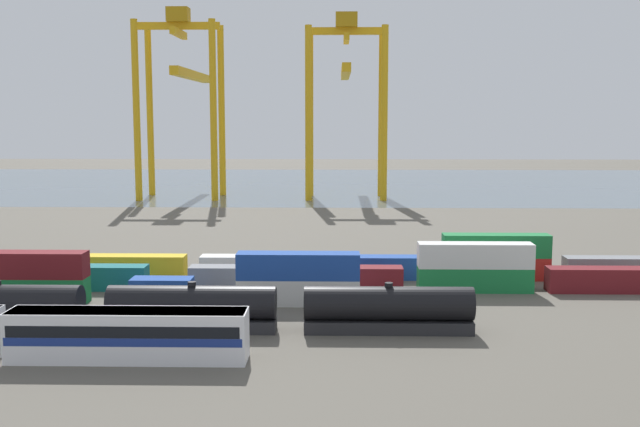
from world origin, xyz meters
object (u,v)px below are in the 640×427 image
(shipping_container_7, at_px, (91,277))
(shipping_container_9, at_px, (346,279))
(passenger_train, at_px, (4,332))
(gantry_crane_central, at_px, (346,87))
(shipping_container_8, at_px, (218,278))
(shipping_container_14, at_px, (15,266))
(freight_tank_row, at_px, (192,308))
(shipping_container_12, at_px, (604,280))
(shipping_container_18, at_px, (495,268))
(gantry_crane_west, at_px, (183,85))

(shipping_container_7, distance_m, shipping_container_9, 27.43)
(passenger_train, relative_size, gantry_crane_central, 0.90)
(passenger_train, height_order, shipping_container_8, passenger_train)
(shipping_container_14, bearing_deg, shipping_container_7, -29.11)
(freight_tank_row, xyz_separation_m, shipping_container_9, (13.51, 15.50, -0.76))
(shipping_container_9, bearing_deg, shipping_container_14, 170.98)
(shipping_container_8, distance_m, shipping_container_9, 13.72)
(shipping_container_12, relative_size, shipping_container_18, 1.00)
(freight_tank_row, distance_m, gantry_crane_west, 115.70)
(passenger_train, bearing_deg, shipping_container_14, 111.91)
(shipping_container_8, relative_size, shipping_container_18, 0.50)
(shipping_container_14, height_order, shipping_container_18, same)
(shipping_container_14, height_order, gantry_crane_west, gantry_crane_west)
(shipping_container_12, xyz_separation_m, gantry_crane_central, (-26.33, 95.10, 23.94))
(passenger_train, xyz_separation_m, shipping_container_18, (43.66, 29.59, -0.84))
(shipping_container_12, xyz_separation_m, shipping_container_18, (-10.25, 6.09, 0.00))
(passenger_train, distance_m, shipping_container_18, 52.75)
(freight_tank_row, bearing_deg, gantry_crane_west, 101.63)
(shipping_container_14, xyz_separation_m, gantry_crane_west, (2.05, 89.34, 24.39))
(gantry_crane_central, bearing_deg, shipping_container_12, -74.52)
(shipping_container_18, bearing_deg, shipping_container_8, -168.84)
(shipping_container_8, height_order, shipping_container_12, same)
(shipping_container_7, relative_size, shipping_container_14, 2.00)
(shipping_container_7, bearing_deg, freight_tank_row, -48.06)
(gantry_crane_central, bearing_deg, shipping_container_8, -98.86)
(shipping_container_7, xyz_separation_m, shipping_container_18, (44.62, 6.09, 0.00))
(shipping_container_14, relative_size, shipping_container_18, 0.50)
(shipping_container_14, distance_m, gantry_crane_central, 100.27)
(shipping_container_7, xyz_separation_m, shipping_container_14, (-10.94, 6.09, 0.00))
(freight_tank_row, bearing_deg, shipping_container_12, 20.74)
(shipping_container_7, bearing_deg, shipping_container_8, 0.00)
(shipping_container_9, bearing_deg, passenger_train, -138.41)
(passenger_train, distance_m, gantry_crane_west, 121.63)
(shipping_container_12, distance_m, gantry_crane_central, 101.54)
(shipping_container_14, bearing_deg, shipping_container_8, -13.88)
(passenger_train, height_order, shipping_container_12, passenger_train)
(shipping_container_8, distance_m, gantry_crane_central, 99.18)
(passenger_train, bearing_deg, gantry_crane_west, 94.74)
(freight_tank_row, relative_size, shipping_container_14, 8.03)
(freight_tank_row, distance_m, shipping_container_7, 20.85)
(shipping_container_8, bearing_deg, passenger_train, -118.50)
(shipping_container_18, relative_size, gantry_crane_central, 0.29)
(shipping_container_7, height_order, gantry_crane_central, gantry_crane_central)
(shipping_container_12, relative_size, gantry_crane_west, 0.28)
(freight_tank_row, height_order, shipping_container_9, freight_tank_row)
(shipping_container_7, xyz_separation_m, shipping_container_9, (27.43, 0.00, 0.00))
(passenger_train, xyz_separation_m, gantry_crane_west, (-9.86, 118.93, 23.54))
(gantry_crane_west, bearing_deg, shipping_container_8, -76.67)
(shipping_container_8, distance_m, gantry_crane_west, 101.06)
(passenger_train, relative_size, gantry_crane_west, 0.88)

